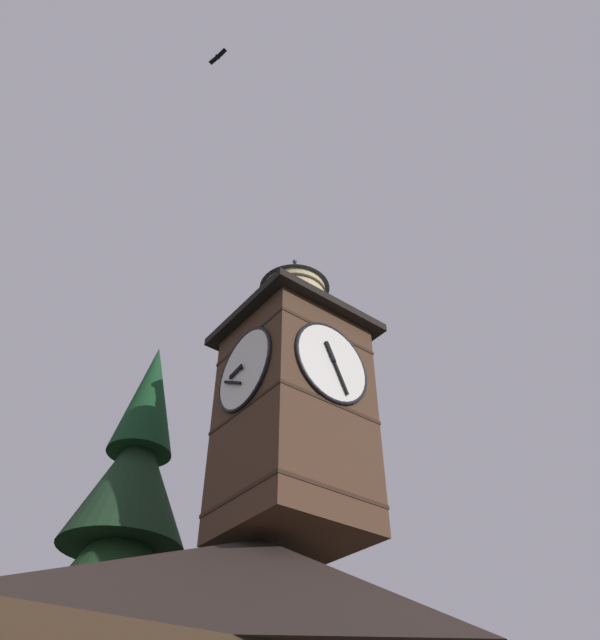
# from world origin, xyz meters

# --- Properties ---
(clock_tower) EXTENTS (4.05, 4.05, 9.75)m
(clock_tower) POSITION_xyz_m (-0.58, -0.49, 11.20)
(clock_tower) COLOR #4C3323
(clock_tower) RESTS_ON building_main
(pine_tree_behind) EXTENTS (7.01, 7.01, 15.48)m
(pine_tree_behind) POSITION_xyz_m (1.43, -6.27, 6.37)
(pine_tree_behind) COLOR #473323
(pine_tree_behind) RESTS_ON ground_plane
(moon) EXTENTS (1.71, 1.71, 1.71)m
(moon) POSITION_xyz_m (-12.09, -45.39, 16.72)
(moon) COLOR silver
(flying_bird_high) EXTENTS (0.28, 0.72, 0.10)m
(flying_bird_high) POSITION_xyz_m (4.65, 2.29, 20.46)
(flying_bird_high) COLOR black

